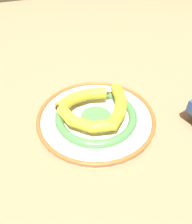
% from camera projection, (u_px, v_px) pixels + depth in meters
% --- Properties ---
extents(ground_plane, '(2.80, 2.80, 0.00)m').
position_uv_depth(ground_plane, '(106.00, 119.00, 0.68)').
color(ground_plane, '#A87A56').
extents(decorative_bowl, '(0.36, 0.36, 0.03)m').
position_uv_depth(decorative_bowl, '(96.00, 117.00, 0.67)').
color(decorative_bowl, white).
rests_on(decorative_bowl, ground_plane).
extents(banana_a, '(0.07, 0.19, 0.04)m').
position_uv_depth(banana_a, '(82.00, 97.00, 0.68)').
color(banana_a, gold).
rests_on(banana_a, decorative_bowl).
extents(banana_b, '(0.15, 0.14, 0.03)m').
position_uv_depth(banana_b, '(83.00, 121.00, 0.60)').
color(banana_b, yellow).
rests_on(banana_b, decorative_bowl).
extents(banana_c, '(0.19, 0.13, 0.04)m').
position_uv_depth(banana_c, '(118.00, 106.00, 0.65)').
color(banana_c, gold).
rests_on(banana_c, decorative_bowl).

